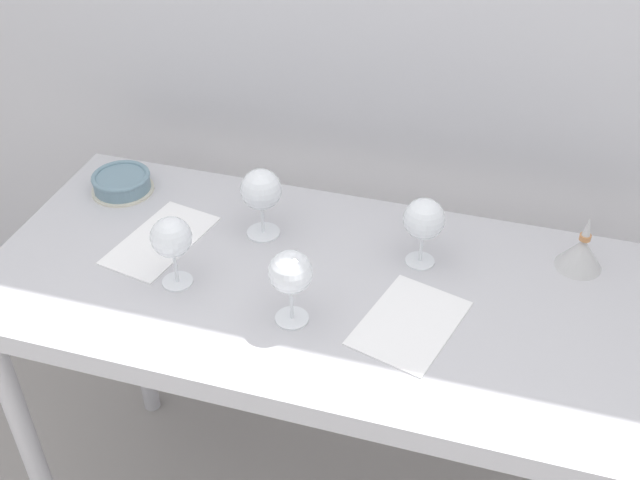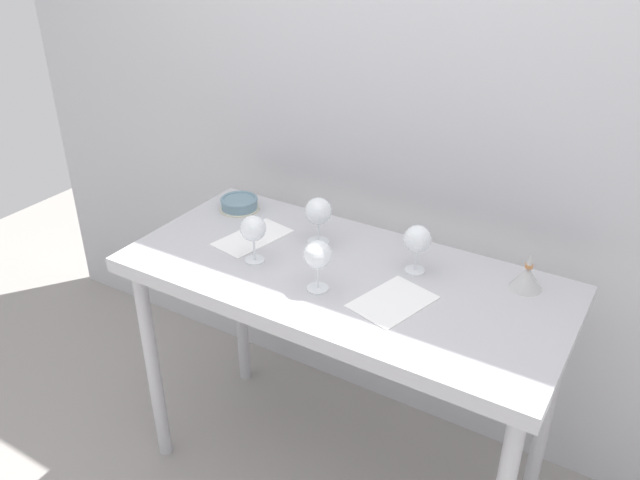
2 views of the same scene
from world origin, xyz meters
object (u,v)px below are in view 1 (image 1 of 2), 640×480
at_px(wine_glass_near_left, 171,239).
at_px(wine_glass_far_right, 424,221).
at_px(wine_glass_far_left, 261,191).
at_px(tasting_sheet_lower, 161,240).
at_px(wine_glass_near_center, 291,274).
at_px(tasting_bowl, 122,182).
at_px(decanter_funnel, 581,252).
at_px(tasting_sheet_upper, 410,323).

bearing_deg(wine_glass_near_left, wine_glass_far_right, 24.11).
distance_m(wine_glass_far_left, tasting_sheet_lower, 0.25).
xyz_separation_m(wine_glass_far_right, wine_glass_near_left, (-0.47, -0.21, 0.00)).
bearing_deg(wine_glass_near_center, tasting_bowl, 149.59).
bearing_deg(tasting_bowl, wine_glass_near_left, -45.33).
bearing_deg(wine_glass_near_left, decanter_funnel, 20.13).
height_order(wine_glass_near_left, tasting_sheet_lower, wine_glass_near_left).
xyz_separation_m(tasting_sheet_lower, tasting_bowl, (-0.18, 0.16, 0.02)).
bearing_deg(tasting_sheet_lower, wine_glass_far_left, 34.65).
relative_size(wine_glass_near_center, tasting_sheet_lower, 0.61).
relative_size(wine_glass_far_right, decanter_funnel, 1.24).
distance_m(tasting_bowl, decanter_funnel, 1.06).
height_order(wine_glass_near_center, wine_glass_far_left, wine_glass_far_left).
bearing_deg(wine_glass_near_center, decanter_funnel, 31.70).
xyz_separation_m(wine_glass_far_left, decanter_funnel, (0.68, 0.08, -0.08)).
xyz_separation_m(wine_glass_near_center, wine_glass_far_left, (-0.15, 0.25, -0.00)).
distance_m(wine_glass_far_left, decanter_funnel, 0.69).
relative_size(tasting_sheet_upper, tasting_sheet_lower, 0.90).
relative_size(wine_glass_near_left, tasting_bowl, 1.06).
bearing_deg(wine_glass_near_left, tasting_sheet_upper, 1.78).
height_order(tasting_sheet_upper, tasting_sheet_lower, same).
bearing_deg(wine_glass_far_right, tasting_sheet_upper, -85.16).
bearing_deg(wine_glass_far_right, decanter_funnel, 14.03).
bearing_deg(tasting_sheet_lower, wine_glass_far_right, 20.16).
height_order(wine_glass_far_left, decanter_funnel, wine_glass_far_left).
xyz_separation_m(tasting_bowl, decanter_funnel, (1.06, 0.01, 0.01)).
relative_size(tasting_sheet_upper, tasting_bowl, 1.59).
height_order(tasting_sheet_upper, decanter_funnel, decanter_funnel).
distance_m(tasting_sheet_upper, decanter_funnel, 0.41).
height_order(wine_glass_far_left, tasting_bowl, wine_glass_far_left).
bearing_deg(wine_glass_near_left, tasting_sheet_lower, 128.92).
height_order(wine_glass_far_left, tasting_sheet_upper, wine_glass_far_left).
xyz_separation_m(tasting_sheet_lower, decanter_funnel, (0.89, 0.17, 0.04)).
bearing_deg(wine_glass_far_left, decanter_funnel, 6.74).
height_order(wine_glass_near_center, tasting_sheet_upper, wine_glass_near_center).
bearing_deg(wine_glass_far_right, tasting_bowl, 174.88).
relative_size(wine_glass_far_right, tasting_sheet_lower, 0.60).
distance_m(wine_glass_near_left, tasting_bowl, 0.40).
bearing_deg(wine_glass_far_right, tasting_sheet_lower, -170.91).
height_order(tasting_sheet_lower, decanter_funnel, decanter_funnel).
relative_size(tasting_sheet_lower, decanter_funnel, 2.07).
bearing_deg(wine_glass_far_left, wine_glass_near_left, -118.11).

